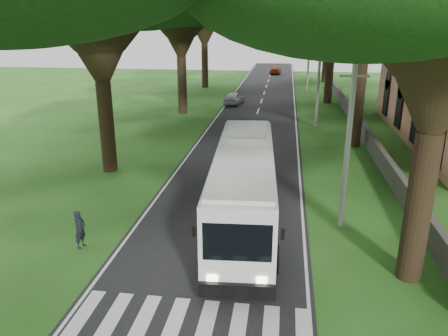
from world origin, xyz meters
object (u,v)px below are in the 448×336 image
object	(u,v)px
pole_near	(349,138)
pedestrian	(80,229)
pole_far	(309,59)
pole_mid	(319,79)
distant_car_a	(234,98)
distant_car_c	(275,70)
coach_bus	(244,184)

from	to	relation	value
pole_near	pedestrian	bearing A→B (deg)	-161.99
pole_near	pole_far	bearing A→B (deg)	90.00
pole_mid	pole_far	distance (m)	20.00
pole_near	distant_car_a	world-z (taller)	pole_near
pole_far	distant_car_c	size ratio (longest dim) A/B	1.73
distant_car_a	pole_far	bearing A→B (deg)	-120.01
pole_mid	coach_bus	distance (m)	20.95
pole_near	pedestrian	xyz separation A→B (m)	(-10.93, -3.55, -3.36)
distant_car_c	pedestrian	world-z (taller)	pedestrian
coach_bus	pedestrian	world-z (taller)	coach_bus
pole_near	distant_car_c	bearing A→B (deg)	94.52
pole_near	distant_car_c	xyz separation A→B (m)	(-4.70, 59.43, -3.48)
distant_car_a	distant_car_c	distance (m)	30.16
pole_mid	distant_car_c	xyz separation A→B (m)	(-4.70, 39.43, -3.48)
pole_near	pole_far	size ratio (longest dim) A/B	1.00
pole_mid	pole_far	bearing A→B (deg)	90.00
distant_car_a	distant_car_c	xyz separation A→B (m)	(3.72, 29.93, -0.02)
pedestrian	distant_car_a	bearing A→B (deg)	5.88
coach_bus	distant_car_a	distance (m)	30.13
pole_far	distant_car_a	bearing A→B (deg)	-128.73
pole_far	distant_car_c	xyz separation A→B (m)	(-4.70, 19.43, -3.48)
distant_car_a	pedestrian	world-z (taller)	pedestrian
distant_car_a	distant_car_c	bearing A→B (deg)	-88.37
coach_bus	distant_car_c	world-z (taller)	coach_bus
coach_bus	pole_mid	bearing A→B (deg)	74.19
coach_bus	distant_car_a	bearing A→B (deg)	94.11
pole_near	distant_car_c	distance (m)	59.72
pole_near	distant_car_c	world-z (taller)	pole_near
pole_mid	pedestrian	distance (m)	26.18
pole_far	pole_near	bearing A→B (deg)	-90.00
pole_near	pole_mid	size ratio (longest dim) A/B	1.00
distant_car_c	pedestrian	bearing A→B (deg)	85.38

